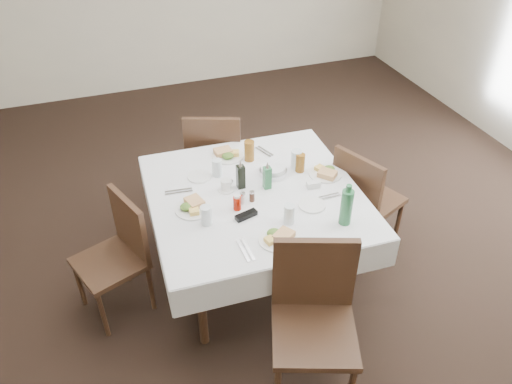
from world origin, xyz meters
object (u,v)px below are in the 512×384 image
water_w (206,215)px  ketchup_bottle (237,203)px  oil_cruet_green (267,177)px  oil_cruet_dark (241,176)px  chair_east (363,196)px  chair_south (314,310)px  dining_table (255,202)px  water_s (289,214)px  chair_north (215,155)px  chair_west (119,249)px  water_e (296,160)px  water_n (217,168)px  coffee_mug (226,185)px  bread_basket (273,170)px  green_bottle (346,207)px

water_w → ketchup_bottle: 0.24m
oil_cruet_green → oil_cruet_dark: bearing=159.0°
chair_east → water_w: size_ratio=6.97×
chair_south → oil_cruet_green: bearing=85.7°
chair_south → oil_cruet_green: 1.01m
water_w → oil_cruet_green: size_ratio=0.62×
dining_table → ketchup_bottle: 0.25m
water_s → chair_east: bearing=24.7°
chair_north → chair_south: bearing=-87.5°
chair_north → oil_cruet_dark: (-0.02, -0.79, 0.31)m
chair_north → chair_east: (0.92, -0.90, -0.02)m
chair_west → water_e: bearing=6.6°
water_n → oil_cruet_green: oil_cruet_green is taller
water_n → coffee_mug: bearing=-87.5°
chair_west → bread_basket: chair_west is taller
dining_table → bread_basket: 0.29m
chair_south → green_bottle: bearing=47.6°
bread_basket → ketchup_bottle: bearing=-140.7°
dining_table → water_e: water_e is taller
chair_east → ketchup_bottle: 1.08m
water_s → bread_basket: bearing=79.7°
water_s → oil_cruet_green: 0.40m
chair_south → oil_cruet_green: size_ratio=4.73×
dining_table → chair_east: 0.88m
water_w → water_s: bearing=-17.8°
chair_east → water_s: bearing=-155.3°
chair_north → water_e: 0.87m
chair_east → bread_basket: bearing=164.4°
ketchup_bottle → chair_north: bearing=83.4°
water_w → ketchup_bottle: (0.23, 0.08, -0.01)m
bread_basket → coffee_mug: bearing=-169.0°
chair_west → green_bottle: 1.54m
ketchup_bottle → green_bottle: green_bottle is taller
water_n → oil_cruet_green: bearing=-42.3°
chair_north → chair_east: chair_north is taller
bread_basket → chair_north: bearing=109.4°
chair_east → water_s: size_ratio=7.02×
chair_west → bread_basket: 1.20m
chair_east → ketchup_bottle: bearing=-173.6°
water_w → oil_cruet_dark: bearing=42.7°
chair_west → ketchup_bottle: (0.79, -0.16, 0.31)m
water_e → oil_cruet_dark: 0.47m
dining_table → green_bottle: green_bottle is taller
dining_table → water_e: bearing=26.2°
chair_north → oil_cruet_dark: oil_cruet_dark is taller
oil_cruet_dark → green_bottle: size_ratio=0.76×
chair_north → oil_cruet_green: oil_cruet_green is taller
oil_cruet_green → green_bottle: bearing=-57.4°
chair_west → water_n: 0.88m
bread_basket → green_bottle: green_bottle is taller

